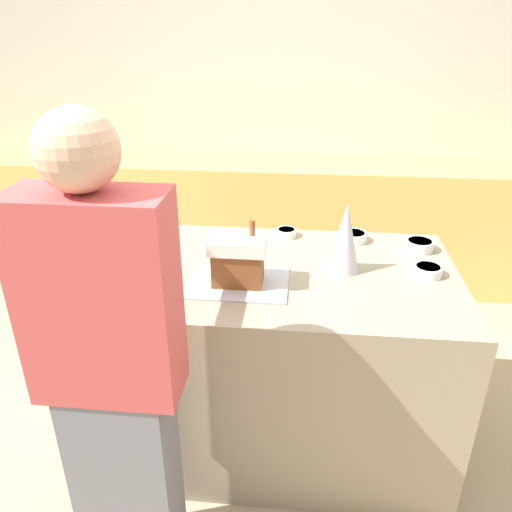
{
  "coord_description": "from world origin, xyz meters",
  "views": [
    {
      "loc": [
        0.14,
        -1.9,
        1.87
      ],
      "look_at": [
        -0.06,
        0.0,
        0.96
      ],
      "focal_mm": 35.0,
      "sensor_mm": 36.0,
      "label": 1
    }
  ],
  "objects": [
    {
      "name": "wall_back",
      "position": [
        0.0,
        2.01,
        1.3
      ],
      "size": [
        8.0,
        0.05,
        2.6
      ],
      "color": "beige",
      "rests_on": "ground_plane"
    },
    {
      "name": "person",
      "position": [
        -0.44,
        -0.71,
        0.87
      ],
      "size": [
        0.44,
        0.55,
        1.68
      ],
      "color": "slate",
      "rests_on": "ground_plane"
    },
    {
      "name": "kitchen_island",
      "position": [
        0.0,
        0.0,
        0.45
      ],
      "size": [
        1.6,
        0.92,
        0.9
      ],
      "color": "gray",
      "rests_on": "ground_plane"
    },
    {
      "name": "back_cabinet_block",
      "position": [
        0.0,
        1.68,
        0.46
      ],
      "size": [
        6.0,
        0.6,
        0.93
      ],
      "color": "#DBBC60",
      "rests_on": "ground_plane"
    },
    {
      "name": "candy_bowl_behind_tray",
      "position": [
        0.66,
        0.02,
        0.92
      ],
      "size": [
        0.12,
        0.12,
        0.04
      ],
      "color": "white",
      "rests_on": "kitchen_island"
    },
    {
      "name": "ground_plane",
      "position": [
        0.0,
        0.0,
        0.0
      ],
      "size": [
        12.0,
        12.0,
        0.0
      ],
      "primitive_type": "plane",
      "color": "tan"
    },
    {
      "name": "candy_bowl_near_tray_right",
      "position": [
        0.06,
        0.36,
        0.92
      ],
      "size": [
        0.1,
        0.1,
        0.04
      ],
      "color": "white",
      "rests_on": "kitchen_island"
    },
    {
      "name": "gingerbread_house",
      "position": [
        -0.11,
        -0.14,
        1.01
      ],
      "size": [
        0.22,
        0.15,
        0.26
      ],
      "color": "brown",
      "rests_on": "baking_tray"
    },
    {
      "name": "decorative_tree",
      "position": [
        0.31,
        0.02,
        1.05
      ],
      "size": [
        0.14,
        0.14,
        0.3
      ],
      "color": "silver",
      "rests_on": "kitchen_island"
    },
    {
      "name": "candy_bowl_front_corner",
      "position": [
        -0.58,
        0.36,
        0.93
      ],
      "size": [
        0.09,
        0.09,
        0.05
      ],
      "color": "white",
      "rests_on": "kitchen_island"
    },
    {
      "name": "candy_bowl_far_left",
      "position": [
        0.68,
        0.27,
        0.93
      ],
      "size": [
        0.13,
        0.13,
        0.05
      ],
      "color": "white",
      "rests_on": "kitchen_island"
    },
    {
      "name": "baking_tray",
      "position": [
        -0.11,
        -0.14,
        0.9
      ],
      "size": [
        0.4,
        0.3,
        0.01
      ],
      "color": "#B2B2BC",
      "rests_on": "kitchen_island"
    },
    {
      "name": "candy_bowl_far_right",
      "position": [
        0.38,
        0.34,
        0.92
      ],
      "size": [
        0.13,
        0.13,
        0.04
      ],
      "color": "white",
      "rests_on": "kitchen_island"
    },
    {
      "name": "candy_bowl_center_rear",
      "position": [
        -0.69,
        0.26,
        0.92
      ],
      "size": [
        0.11,
        0.11,
        0.04
      ],
      "color": "white",
      "rests_on": "kitchen_island"
    }
  ]
}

